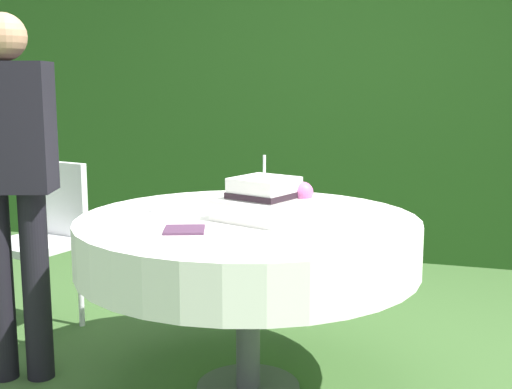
{
  "coord_description": "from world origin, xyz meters",
  "views": [
    {
      "loc": [
        0.83,
        -2.59,
        1.32
      ],
      "look_at": [
        0.04,
        -0.01,
        0.86
      ],
      "focal_mm": 47.04,
      "sensor_mm": 36.0,
      "label": 1
    }
  ],
  "objects": [
    {
      "name": "garden_chair",
      "position": [
        -1.27,
        0.42,
        0.54
      ],
      "size": [
        0.48,
        0.48,
        0.89
      ],
      "color": "white",
      "rests_on": "ground_plane"
    },
    {
      "name": "standing_person",
      "position": [
        -1.01,
        -0.18,
        0.93
      ],
      "size": [
        0.4,
        0.3,
        1.6
      ],
      "color": "black",
      "rests_on": "ground_plane"
    },
    {
      "name": "wedding_cake",
      "position": [
        0.08,
        -0.01,
        0.84
      ],
      "size": [
        0.41,
        0.41,
        0.26
      ],
      "color": "white",
      "rests_on": "cake_table"
    },
    {
      "name": "cake_table",
      "position": [
        0.0,
        0.0,
        0.65
      ],
      "size": [
        1.42,
        1.42,
        0.76
      ],
      "color": "#4C4C51",
      "rests_on": "ground_plane"
    },
    {
      "name": "serving_plate_far",
      "position": [
        -0.4,
        0.02,
        0.77
      ],
      "size": [
        0.11,
        0.11,
        0.01
      ],
      "primitive_type": "cylinder",
      "color": "white",
      "rests_on": "cake_table"
    },
    {
      "name": "napkin_stack",
      "position": [
        -0.15,
        -0.31,
        0.77
      ],
      "size": [
        0.19,
        0.19,
        0.01
      ],
      "primitive_type": "cube",
      "rotation": [
        0.0,
        0.0,
        0.34
      ],
      "color": "#4C2D47",
      "rests_on": "cake_table"
    },
    {
      "name": "foliage_hedge",
      "position": [
        0.0,
        2.59,
        1.19
      ],
      "size": [
        6.82,
        0.56,
        2.39
      ],
      "primitive_type": "cube",
      "color": "#234C19",
      "rests_on": "ground_plane"
    },
    {
      "name": "ground_plane",
      "position": [
        0.0,
        0.0,
        0.0
      ],
      "size": [
        20.0,
        20.0,
        0.0
      ],
      "primitive_type": "plane",
      "color": "#3D602D"
    },
    {
      "name": "serving_plate_near",
      "position": [
        -0.16,
        0.48,
        0.77
      ],
      "size": [
        0.14,
        0.14,
        0.01
      ],
      "primitive_type": "cylinder",
      "color": "white",
      "rests_on": "cake_table"
    }
  ]
}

